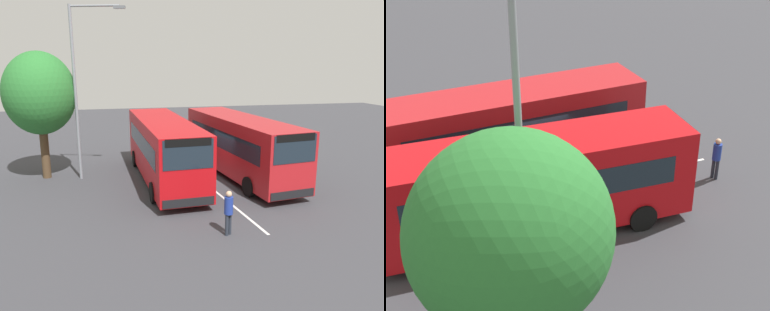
{
  "view_description": "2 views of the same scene",
  "coord_description": "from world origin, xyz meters",
  "views": [
    {
      "loc": [
        18.76,
        -4.68,
        6.13
      ],
      "look_at": [
        -0.67,
        -0.47,
        1.27
      ],
      "focal_mm": 35.9,
      "sensor_mm": 36.0,
      "label": 1
    },
    {
      "loc": [
        -3.76,
        -16.98,
        11.12
      ],
      "look_at": [
        1.03,
        -0.74,
        1.86
      ],
      "focal_mm": 53.23,
      "sensor_mm": 36.0,
      "label": 2
    }
  ],
  "objects": [
    {
      "name": "ground_plane",
      "position": [
        0.0,
        0.0,
        0.0
      ],
      "size": [
        67.56,
        67.56,
        0.0
      ],
      "primitive_type": "plane",
      "color": "#38383D"
    },
    {
      "name": "street_lamp",
      "position": [
        -1.84,
        -6.07,
        5.09
      ],
      "size": [
        0.98,
        2.76,
        8.88
      ],
      "rotation": [
        0.0,
        0.0,
        1.28
      ],
      "color": "gray",
      "rests_on": "ground"
    },
    {
      "name": "pedestrian",
      "position": [
        6.43,
        -0.66,
        0.99
      ],
      "size": [
        0.44,
        0.44,
        1.68
      ],
      "rotation": [
        0.0,
        0.0,
        3.7
      ],
      "color": "#232833",
      "rests_on": "ground"
    },
    {
      "name": "lane_stripe_outer_left",
      "position": [
        0.0,
        0.0,
        0.0
      ],
      "size": [
        13.53,
        1.69,
        0.01
      ],
      "primitive_type": "cube",
      "rotation": [
        0.0,
        0.0,
        0.12
      ],
      "color": "silver",
      "rests_on": "ground"
    },
    {
      "name": "bus_center_left",
      "position": [
        -0.63,
        2.21,
        1.77
      ],
      "size": [
        10.3,
        3.75,
        3.23
      ],
      "rotation": [
        0.0,
        0.0,
        0.14
      ],
      "color": "#AD191E",
      "rests_on": "ground"
    },
    {
      "name": "bus_far_left",
      "position": [
        -0.67,
        -1.97,
        1.77
      ],
      "size": [
        10.19,
        2.94,
        3.23
      ],
      "rotation": [
        0.0,
        0.0,
        0.06
      ],
      "color": "#B70C11",
      "rests_on": "ground"
    },
    {
      "name": "depot_tree",
      "position": [
        -2.5,
        -8.15,
        4.52
      ],
      "size": [
        4.08,
        3.67,
        6.69
      ],
      "color": "#4C3823",
      "rests_on": "ground"
    }
  ]
}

